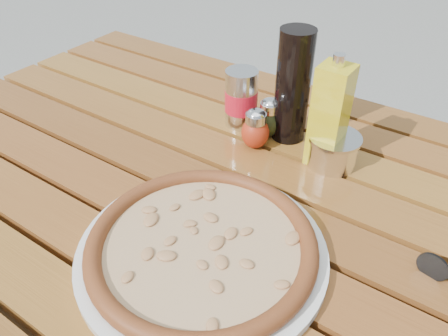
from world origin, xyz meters
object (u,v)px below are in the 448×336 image
Objects in this scene: plate at (202,252)px; oregano_shaker at (270,118)px; table at (218,219)px; olive_oil_cruet at (329,116)px; pepper_shaker at (255,129)px; parmesan_tin at (333,150)px; dark_bottle at (293,87)px; pizza at (202,245)px; soda_can at (241,99)px.

oregano_shaker is (-0.08, 0.34, 0.03)m from plate.
plate reaches higher than table.
table is 0.18m from plate.
olive_oil_cruet is (0.13, -0.02, 0.06)m from oregano_shaker.
pepper_shaker is 0.15m from parmesan_tin.
pepper_shaker is (-0.01, 0.15, 0.11)m from table.
dark_bottle is (0.02, 0.21, 0.19)m from table.
olive_oil_cruet is (0.05, 0.31, 0.07)m from pizza.
parmesan_tin is at bearing 10.48° from olive_oil_cruet.
soda_can reaches higher than pizza.
olive_oil_cruet is at bearing -7.97° from soda_can.
table is 0.27m from olive_oil_cruet.
dark_bottle is 0.12m from soda_can.
dark_bottle is 0.10m from olive_oil_cruet.
table is 17.07× the size of oregano_shaker.
plate is 1.71× the size of olive_oil_cruet.
table is at bearing -85.01° from pepper_shaker.
olive_oil_cruet is 1.90× the size of parmesan_tin.
plate is at bearing -73.96° from pepper_shaker.
olive_oil_cruet reaches higher than pizza.
dark_bottle is at bearing 156.56° from olive_oil_cruet.
pepper_shaker is 0.11m from dark_bottle.
soda_can reaches higher than parmesan_tin.
pizza is 0.37m from dark_bottle.
soda_can is at bearing 173.39° from parmesan_tin.
pizza is 1.59× the size of dark_bottle.
soda_can is at bearing 140.80° from pepper_shaker.
olive_oil_cruet reaches higher than oregano_shaker.
olive_oil_cruet is at bearing 55.80° from table.
dark_bottle is at bearing 97.18° from pizza.
pizza is (0.07, -0.14, 0.10)m from table.
pizza is at bearing -66.26° from soda_can.
pizza is 0.37m from soda_can.
plate is at bearing 0.00° from pizza.
pizza is at bearing -63.48° from table.
pizza is at bearing -98.90° from olive_oil_cruet.
olive_oil_cruet is at bearing -23.44° from dark_bottle.
oregano_shaker is at bearing 169.31° from olive_oil_cruet.
pizza is 3.18× the size of parmesan_tin.
table is 0.23m from oregano_shaker.
pepper_shaker is (-0.08, 0.28, 0.02)m from pizza.
pepper_shaker is at bearing -168.18° from olive_oil_cruet.
oregano_shaker is at bearing -2.83° from soda_can.
table is 17.07× the size of pepper_shaker.
dark_bottle is at bearing 24.42° from oregano_shaker.
oregano_shaker is 0.68× the size of soda_can.
pepper_shaker is at bearing 106.04° from pizza.
dark_bottle reaches higher than pizza.
plate is at bearing -98.90° from olive_oil_cruet.
table is 3.89× the size of plate.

